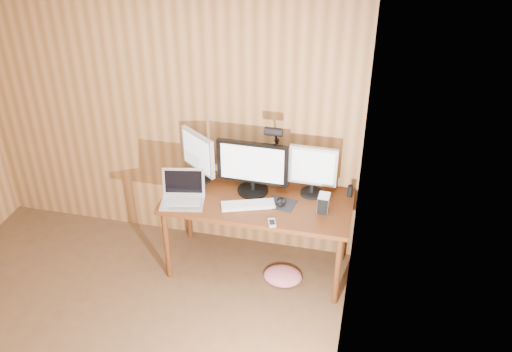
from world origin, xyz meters
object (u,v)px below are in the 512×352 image
at_px(laptop, 183,193).
at_px(phone, 272,223).
at_px(desk_lamp, 275,147).
at_px(monitor_left, 198,155).
at_px(monitor_right, 313,169).
at_px(speaker, 350,191).
at_px(keyboard, 248,205).
at_px(mouse, 281,202).
at_px(monitor_center, 253,167).
at_px(desk, 259,207).
at_px(hard_drive, 324,203).

xyz_separation_m(laptop, phone, (0.80, -0.16, -0.06)).
bearing_deg(desk_lamp, monitor_left, -175.88).
distance_m(monitor_right, speaker, 0.38).
relative_size(monitor_right, phone, 3.73).
distance_m(laptop, keyboard, 0.56).
height_order(laptop, phone, laptop).
distance_m(monitor_right, mouse, 0.38).
bearing_deg(phone, mouse, 68.24).
bearing_deg(laptop, phone, -22.49).
bearing_deg(keyboard, mouse, -1.18).
distance_m(laptop, mouse, 0.83).
bearing_deg(mouse, desk_lamp, 135.79).
height_order(monitor_left, keyboard, monitor_left).
xyz_separation_m(monitor_right, speaker, (0.32, 0.04, -0.19)).
xyz_separation_m(monitor_left, speaker, (1.33, 0.04, -0.20)).
height_order(monitor_center, mouse, monitor_center).
distance_m(laptop, speaker, 1.42).
relative_size(desk, speaker, 15.13).
bearing_deg(desk_lamp, keyboard, -114.27).
bearing_deg(monitor_right, mouse, -136.28).
bearing_deg(desk_lamp, speaker, 1.58).
height_order(monitor_right, phone, monitor_right).
bearing_deg(desk_lamp, monitor_right, -4.65).
distance_m(hard_drive, speaker, 0.32).
xyz_separation_m(desk, desk_lamp, (0.10, 0.15, 0.53)).
xyz_separation_m(monitor_right, hard_drive, (0.13, -0.22, -0.17)).
bearing_deg(phone, desk, 99.12).
bearing_deg(keyboard, desk_lamp, 45.34).
distance_m(monitor_left, desk_lamp, 0.69).
xyz_separation_m(monitor_right, desk_lamp, (-0.34, 0.03, 0.16)).
relative_size(speaker, desk_lamp, 0.16).
bearing_deg(hard_drive, laptop, -172.39).
xyz_separation_m(monitor_left, mouse, (0.78, -0.21, -0.23)).
xyz_separation_m(hard_drive, phone, (-0.37, -0.27, -0.06)).
bearing_deg(monitor_right, keyboard, -147.87).
distance_m(monitor_left, laptop, 0.38).
bearing_deg(monitor_center, desk_lamp, 32.93).
bearing_deg(desk, laptop, -161.05).
distance_m(desk, monitor_right, 0.58).
height_order(desk, hard_drive, hard_drive).
relative_size(monitor_left, laptop, 1.16).
relative_size(monitor_center, hard_drive, 4.27).
bearing_deg(monitor_left, hard_drive, 25.10).
bearing_deg(keyboard, hard_drive, -12.13).
distance_m(desk, phone, 0.43).
height_order(monitor_center, laptop, monitor_center).
relative_size(keyboard, speaker, 4.39).
xyz_separation_m(desk, monitor_center, (-0.07, 0.05, 0.37)).
bearing_deg(phone, monitor_left, 129.45).
distance_m(mouse, desk_lamp, 0.47).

